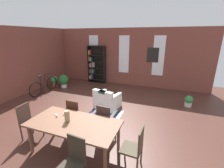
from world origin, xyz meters
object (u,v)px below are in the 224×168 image
object	(u,v)px
dining_chair_head_left	(28,120)
bicycle_second	(44,86)
potted_plant_window	(63,80)
dining_chair_far_left	(75,114)
vase_on_table	(67,116)
dining_chair_head_right	(135,147)
bookshelf_tall	(96,65)
armchair_white	(107,101)
dining_chair_near_right	(73,161)
dining_table	(74,125)
potted_plant_corner	(54,81)
dining_chair_far_right	(105,120)
potted_plant_by_shelf	(189,101)

from	to	relation	value
dining_chair_head_left	bicycle_second	size ratio (longest dim) A/B	0.54
potted_plant_window	bicycle_second	bearing A→B (deg)	-110.59
dining_chair_far_left	vase_on_table	bearing A→B (deg)	-67.20
dining_chair_head_right	dining_chair_far_left	world-z (taller)	same
bookshelf_tall	armchair_white	xyz separation A→B (m)	(1.87, -2.85, -0.75)
armchair_white	dining_chair_near_right	bearing A→B (deg)	-78.05
dining_chair_head_left	bicycle_second	world-z (taller)	dining_chair_head_left
dining_chair_head_left	potted_plant_window	xyz separation A→B (m)	(-1.80, 3.75, -0.13)
dining_table	dining_chair_head_left	distance (m)	1.41
dining_chair_head_right	potted_plant_corner	world-z (taller)	dining_chair_head_right
dining_chair_head_right	bicycle_second	world-z (taller)	dining_chair_head_right
dining_chair_far_left	armchair_white	size ratio (longest dim) A/B	1.01
dining_chair_head_left	bookshelf_tall	xyz separation A→B (m)	(-0.66, 5.24, 0.51)
dining_chair_near_right	potted_plant_corner	xyz separation A→B (m)	(-4.24, 4.44, -0.20)
dining_table	dining_chair_near_right	size ratio (longest dim) A/B	2.17
dining_chair_head_left	potted_plant_corner	distance (m)	4.41
dining_table	dining_chair_head_left	xyz separation A→B (m)	(-1.40, -0.00, -0.17)
potted_plant_window	dining_chair_head_left	bearing A→B (deg)	-64.34
dining_chair_far_right	bicycle_second	world-z (taller)	dining_chair_far_right
potted_plant_by_shelf	dining_table	bearing A→B (deg)	-126.89
dining_chair_head_right	potted_plant_by_shelf	distance (m)	3.82
dining_chair_far_left	bookshelf_tall	bearing A→B (deg)	109.50
dining_chair_far_left	armchair_white	bearing A→B (deg)	80.46
bicycle_second	potted_plant_window	world-z (taller)	bicycle_second
bicycle_second	dining_chair_near_right	bearing A→B (deg)	-40.97
bicycle_second	vase_on_table	bearing A→B (deg)	-39.20
armchair_white	potted_plant_by_shelf	xyz separation A→B (m)	(2.88, 1.20, -0.05)
dining_chair_far_left	potted_plant_by_shelf	distance (m)	4.27
dining_table	armchair_white	size ratio (longest dim) A/B	2.19
bookshelf_tall	potted_plant_window	xyz separation A→B (m)	(-1.14, -1.48, -0.65)
dining_chair_head_left	potted_plant_window	distance (m)	4.16
dining_chair_head_right	potted_plant_by_shelf	world-z (taller)	dining_chair_head_right
dining_chair_far_left	bookshelf_tall	world-z (taller)	bookshelf_tall
dining_table	vase_on_table	bearing A→B (deg)	180.00
dining_chair_far_left	bicycle_second	distance (m)	3.72
dining_chair_head_right	armchair_white	xyz separation A→B (m)	(-1.59, 2.39, -0.23)
dining_chair_far_left	armchair_white	distance (m)	1.70
dining_chair_far_right	dining_chair_far_left	xyz separation A→B (m)	(-0.92, -0.00, 0.00)
vase_on_table	potted_plant_corner	xyz separation A→B (m)	(-3.61, 3.71, -0.57)
dining_chair_head_left	dining_chair_far_left	xyz separation A→B (m)	(0.94, 0.73, 0.00)
dining_table	bookshelf_tall	distance (m)	5.64
bookshelf_tall	potted_plant_window	bearing A→B (deg)	-127.62
armchair_white	vase_on_table	bearing A→B (deg)	-89.34
dining_chair_far_right	potted_plant_corner	size ratio (longest dim) A/B	1.72
dining_chair_far_left	armchair_white	world-z (taller)	dining_chair_far_left
dining_chair_far_right	bookshelf_tall	distance (m)	5.19
vase_on_table	armchair_white	bearing A→B (deg)	90.66
dining_chair_head_right	vase_on_table	bearing A→B (deg)	179.91
dining_table	vase_on_table	xyz separation A→B (m)	(-0.16, 0.00, 0.21)
potted_plant_by_shelf	dining_chair_near_right	bearing A→B (deg)	-117.24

